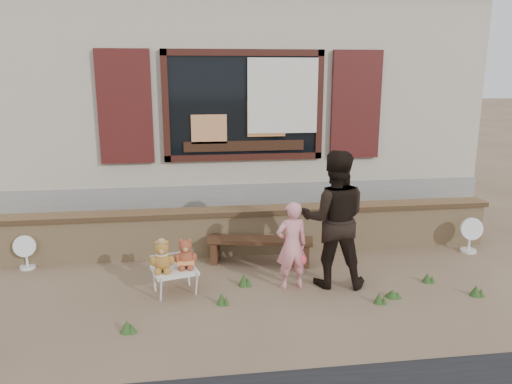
{
  "coord_description": "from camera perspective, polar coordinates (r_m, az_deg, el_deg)",
  "views": [
    {
      "loc": [
        -0.89,
        -5.82,
        2.57
      ],
      "look_at": [
        0.0,
        0.6,
        1.0
      ],
      "focal_mm": 35.0,
      "sensor_mm": 36.0,
      "label": 1
    }
  ],
  "objects": [
    {
      "name": "ground",
      "position": [
        6.43,
        0.75,
        -9.96
      ],
      "size": [
        80.0,
        80.0,
        0.0
      ],
      "primitive_type": "plane",
      "color": "brown",
      "rests_on": "ground"
    },
    {
      "name": "shopfront",
      "position": [
        10.37,
        -3.01,
        10.44
      ],
      "size": [
        8.04,
        5.13,
        4.0
      ],
      "color": "#A49985",
      "rests_on": "ground"
    },
    {
      "name": "brick_wall",
      "position": [
        7.23,
        -0.44,
        -4.34
      ],
      "size": [
        7.1,
        0.36,
        0.67
      ],
      "color": "tan",
      "rests_on": "ground"
    },
    {
      "name": "bench",
      "position": [
        6.83,
        0.48,
        -6.1
      ],
      "size": [
        1.46,
        0.62,
        0.36
      ],
      "rotation": [
        0.0,
        0.0,
        -0.23
      ],
      "color": "#382213",
      "rests_on": "ground"
    },
    {
      "name": "folding_chair",
      "position": [
        6.04,
        -9.28,
        -8.91
      ],
      "size": [
        0.59,
        0.55,
        0.3
      ],
      "rotation": [
        0.0,
        0.0,
        0.26
      ],
      "color": "white",
      "rests_on": "ground"
    },
    {
      "name": "teddy_bear_left",
      "position": [
        5.93,
        -10.69,
        -7.11
      ],
      "size": [
        0.33,
        0.3,
        0.38
      ],
      "primitive_type": null,
      "rotation": [
        0.0,
        0.0,
        0.26
      ],
      "color": "olive",
      "rests_on": "folding_chair"
    },
    {
      "name": "teddy_bear_right",
      "position": [
        5.99,
        -8.05,
        -6.88
      ],
      "size": [
        0.32,
        0.29,
        0.36
      ],
      "primitive_type": null,
      "rotation": [
        0.0,
        0.0,
        0.26
      ],
      "color": "brown",
      "rests_on": "folding_chair"
    },
    {
      "name": "child",
      "position": [
        6.03,
        4.1,
        -6.1
      ],
      "size": [
        0.43,
        0.31,
        1.08
      ],
      "primitive_type": "imported",
      "rotation": [
        0.0,
        0.0,
        3.28
      ],
      "color": "pink",
      "rests_on": "ground"
    },
    {
      "name": "adult",
      "position": [
        6.09,
        8.9,
        -3.08
      ],
      "size": [
        0.93,
        0.79,
        1.68
      ],
      "primitive_type": "imported",
      "rotation": [
        0.0,
        0.0,
        2.93
      ],
      "color": "black",
      "rests_on": "ground"
    },
    {
      "name": "fan_left",
      "position": [
        7.35,
        -24.81,
        -6.22
      ],
      "size": [
        0.29,
        0.2,
        0.47
      ],
      "rotation": [
        0.0,
        0.0,
        0.02
      ],
      "color": "white",
      "rests_on": "ground"
    },
    {
      "name": "fan_right",
      "position": [
        7.9,
        23.25,
        -4.51
      ],
      "size": [
        0.33,
        0.22,
        0.53
      ],
      "rotation": [
        0.0,
        0.0,
        -0.09
      ],
      "color": "white",
      "rests_on": "ground"
    },
    {
      "name": "grass_tufts",
      "position": [
        5.93,
        7.57,
        -11.51
      ],
      "size": [
        4.12,
        1.1,
        0.16
      ],
      "color": "#2B4B1E",
      "rests_on": "ground"
    }
  ]
}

